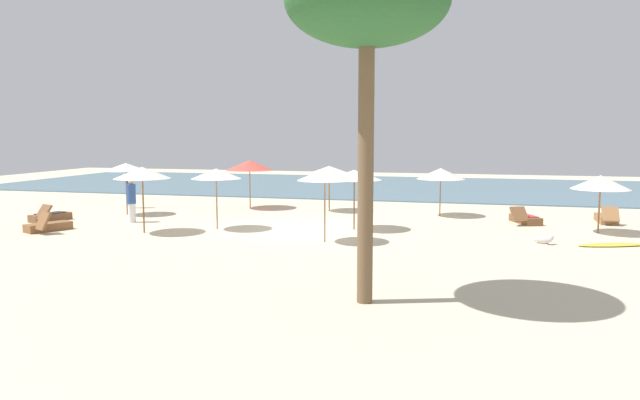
% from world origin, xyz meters
% --- Properties ---
extents(ground_plane, '(60.00, 60.00, 0.00)m').
position_xyz_m(ground_plane, '(0.00, 0.00, 0.00)').
color(ground_plane, beige).
extents(ocean_water, '(48.00, 16.00, 0.06)m').
position_xyz_m(ocean_water, '(0.00, 17.00, 0.03)').
color(ocean_water, slate).
rests_on(ocean_water, ground_plane).
extents(umbrella_0, '(1.92, 1.92, 2.11)m').
position_xyz_m(umbrella_0, '(1.94, 0.35, 1.93)').
color(umbrella_0, brown).
rests_on(umbrella_0, ground_plane).
extents(umbrella_1, '(1.73, 1.73, 2.30)m').
position_xyz_m(umbrella_1, '(1.52, -2.26, 2.12)').
color(umbrella_1, olive).
rests_on(umbrella_1, ground_plane).
extents(umbrella_2, '(1.93, 1.93, 1.96)m').
position_xyz_m(umbrella_2, '(-0.06, 4.94, 1.79)').
color(umbrella_2, olive).
rests_on(umbrella_2, ground_plane).
extents(umbrella_3, '(1.95, 1.95, 1.96)m').
position_xyz_m(umbrella_3, '(4.69, 4.60, 1.74)').
color(umbrella_3, brown).
rests_on(umbrella_3, ground_plane).
extents(umbrella_4, '(1.77, 1.77, 2.15)m').
position_xyz_m(umbrella_4, '(-7.93, 1.71, 1.98)').
color(umbrella_4, brown).
rests_on(umbrella_4, ground_plane).
extents(umbrella_5, '(1.91, 1.91, 1.98)m').
position_xyz_m(umbrella_5, '(10.13, 1.62, 1.74)').
color(umbrella_5, brown).
rests_on(umbrella_5, ground_plane).
extents(umbrella_6, '(1.75, 1.75, 2.15)m').
position_xyz_m(umbrella_6, '(-2.77, -0.78, 1.97)').
color(umbrella_6, olive).
rests_on(umbrella_6, ground_plane).
extents(umbrella_7, '(2.13, 2.13, 2.17)m').
position_xyz_m(umbrella_7, '(-3.75, 4.99, 1.94)').
color(umbrella_7, olive).
rests_on(umbrella_7, ground_plane).
extents(umbrella_8, '(1.90, 1.90, 2.26)m').
position_xyz_m(umbrella_8, '(-4.87, -2.12, 2.05)').
color(umbrella_8, brown).
rests_on(umbrella_8, ground_plane).
extents(lounger_0, '(1.12, 1.77, 0.71)m').
position_xyz_m(lounger_0, '(-9.84, -0.62, 0.18)').
color(lounger_0, brown).
rests_on(lounger_0, ground_plane).
extents(lounger_1, '(1.24, 1.72, 0.74)m').
position_xyz_m(lounger_1, '(-8.30, -2.64, 0.17)').
color(lounger_1, brown).
rests_on(lounger_1, ground_plane).
extents(lounger_2, '(0.61, 1.69, 0.69)m').
position_xyz_m(lounger_2, '(10.91, 4.25, 0.17)').
color(lounger_2, olive).
rests_on(lounger_2, ground_plane).
extents(lounger_3, '(1.21, 1.79, 0.68)m').
position_xyz_m(lounger_3, '(7.90, 3.32, 0.18)').
color(lounger_3, brown).
rests_on(lounger_3, ground_plane).
extents(person_0, '(0.41, 0.41, 1.79)m').
position_xyz_m(person_0, '(-9.03, 3.70, 0.92)').
color(person_0, yellow).
rests_on(person_0, ground_plane).
extents(person_1, '(0.47, 0.47, 1.66)m').
position_xyz_m(person_1, '(-6.59, -0.10, 0.83)').
color(person_1, white).
rests_on(person_1, ground_plane).
extents(palm_0, '(3.19, 3.19, 6.80)m').
position_xyz_m(palm_0, '(3.90, -8.49, 5.83)').
color(palm_0, brown).
rests_on(palm_0, ground_plane).
extents(dog, '(0.64, 0.39, 0.30)m').
position_xyz_m(dog, '(8.12, -0.97, 0.16)').
color(dog, silver).
rests_on(dog, ground_plane).
extents(surfboard, '(2.21, 1.22, 0.07)m').
position_xyz_m(surfboard, '(10.10, -0.73, 0.04)').
color(surfboard, gold).
rests_on(surfboard, ground_plane).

